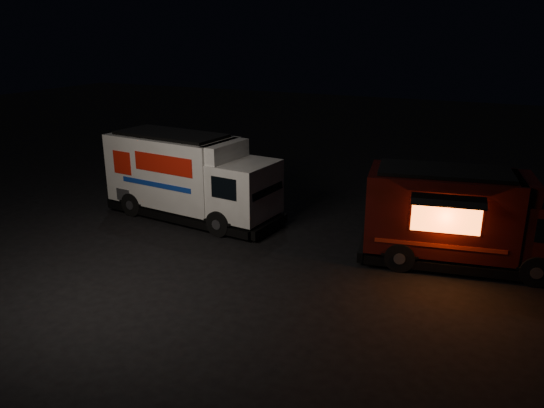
{
  "coord_description": "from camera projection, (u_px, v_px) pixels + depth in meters",
  "views": [
    {
      "loc": [
        8.6,
        -12.18,
        6.31
      ],
      "look_at": [
        1.84,
        2.0,
        1.13
      ],
      "focal_mm": 35.0,
      "sensor_mm": 36.0,
      "label": 1
    }
  ],
  "objects": [
    {
      "name": "white_truck",
      "position": [
        192.0,
        177.0,
        18.29
      ],
      "size": [
        6.65,
        2.84,
        2.93
      ],
      "primitive_type": null,
      "rotation": [
        0.0,
        0.0,
        -0.1
      ],
      "color": "white",
      "rests_on": "ground"
    },
    {
      "name": "red_truck",
      "position": [
        469.0,
        219.0,
        14.6
      ],
      "size": [
        6.12,
        3.16,
        2.72
      ],
      "primitive_type": null,
      "rotation": [
        0.0,
        0.0,
        0.18
      ],
      "color": "#3D0B0B",
      "rests_on": "ground"
    },
    {
      "name": "ground",
      "position": [
        188.0,
        250.0,
        15.93
      ],
      "size": [
        80.0,
        80.0,
        0.0
      ],
      "primitive_type": "plane",
      "color": "black",
      "rests_on": "ground"
    }
  ]
}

